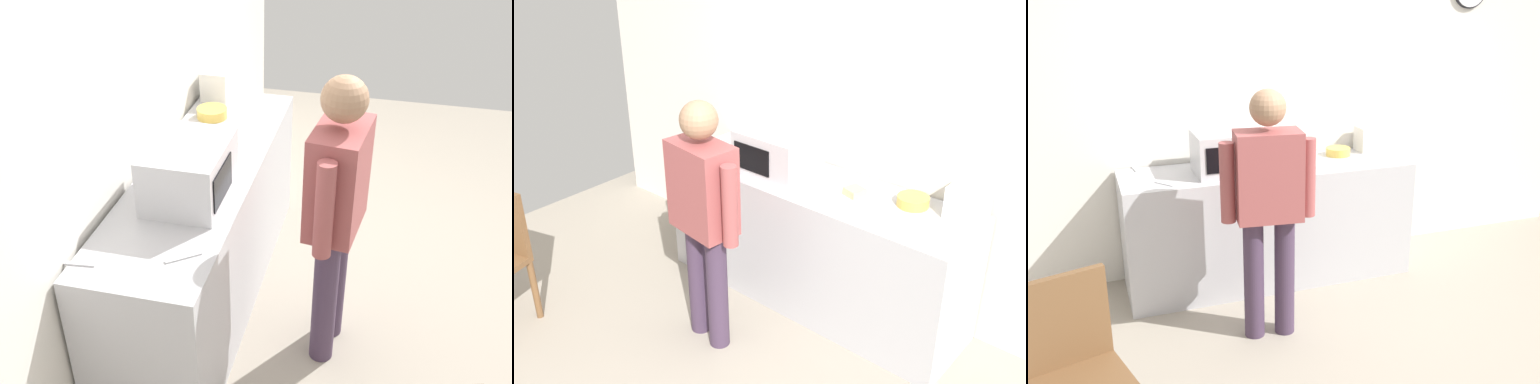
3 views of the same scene
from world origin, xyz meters
The scene contains 11 objects.
ground_plane centered at (0.00, 0.00, 0.00)m, with size 6.00×6.00×0.00m, color #9E9384.
back_wall centered at (0.01, 1.60, 1.30)m, with size 5.40×0.13×2.60m.
kitchen_counter centered at (-0.29, 1.22, 0.45)m, with size 2.17×0.62×0.90m, color #B7B7BC.
microwave centered at (-0.59, 1.18, 1.05)m, with size 0.50×0.39×0.30m.
sandwich_plate centered at (0.02, 1.21, 0.92)m, with size 0.28×0.28×0.07m.
salad_bowl centered at (0.35, 1.35, 0.93)m, with size 0.20×0.20×0.06m, color gold.
toaster centered at (0.66, 1.41, 1.00)m, with size 0.22×0.18×0.20m, color silver.
fork_utensil centered at (-1.08, 1.05, 0.91)m, with size 0.17×0.02×0.01m, color silver.
spoon_utensil centered at (-1.23, 1.49, 0.91)m, with size 0.17×0.02×0.01m, color silver.
person_standing centered at (-0.54, 0.44, 0.94)m, with size 0.59×0.29×1.61m.
wooden_chair centered at (-1.71, -0.33, 0.52)m, with size 0.50×0.50×0.94m.
Camera 3 is at (-1.58, -2.75, 2.11)m, focal length 40.86 mm.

